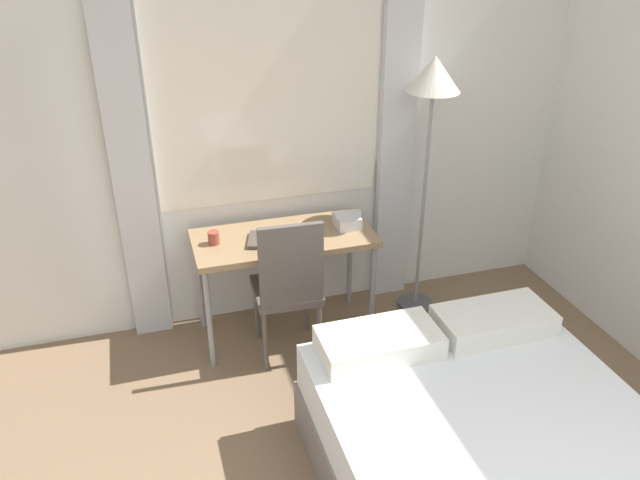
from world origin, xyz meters
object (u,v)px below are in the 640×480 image
desk_chair (288,283)px  standing_lamp (432,98)px  telephone (347,220)px  desk (284,245)px  book (270,240)px  mug (214,238)px

desk_chair → standing_lamp: standing_lamp is taller
telephone → desk: bearing=-179.2°
telephone → book: 0.53m
telephone → mug: 0.86m
desk → standing_lamp: 1.30m
telephone → mug: size_ratio=2.15×
standing_lamp → telephone: (-0.55, -0.02, -0.75)m
desk → book: (-0.10, -0.05, 0.08)m
mug → telephone: bearing=-0.9°
telephone → book: (-0.52, -0.06, -0.03)m
desk_chair → telephone: bearing=33.7°
standing_lamp → telephone: 0.93m
book → standing_lamp: bearing=4.4°
telephone → desk_chair: bearing=-149.1°
desk_chair → mug: desk_chair is taller
desk → book: size_ratio=3.64×
mug → desk_chair: bearing=-36.9°
mug → book: bearing=-12.0°
desk_chair → book: size_ratio=3.14×
desk → mug: bearing=177.5°
standing_lamp → mug: (-1.41, -0.01, -0.75)m
desk_chair → telephone: (0.47, 0.28, 0.23)m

